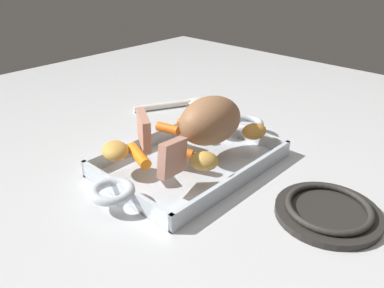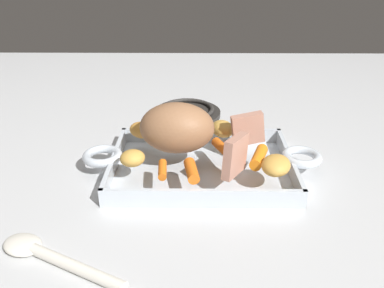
% 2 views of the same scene
% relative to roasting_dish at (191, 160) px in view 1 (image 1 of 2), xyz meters
% --- Properties ---
extents(ground_plane, '(1.81, 1.81, 0.00)m').
position_rel_roasting_dish_xyz_m(ground_plane, '(0.00, 0.00, -0.01)').
color(ground_plane, silver).
extents(roasting_dish, '(0.46, 0.24, 0.04)m').
position_rel_roasting_dish_xyz_m(roasting_dish, '(0.00, 0.00, 0.00)').
color(roasting_dish, silver).
rests_on(roasting_dish, ground_plane).
extents(pork_roast, '(0.15, 0.11, 0.09)m').
position_rel_roasting_dish_xyz_m(pork_roast, '(-0.05, 0.01, 0.07)').
color(pork_roast, '#996846').
rests_on(pork_roast, roasting_dish).
extents(roast_slice_outer, '(0.05, 0.07, 0.07)m').
position_rel_roasting_dish_xyz_m(roast_slice_outer, '(0.06, -0.07, 0.06)').
color(roast_slice_outer, tan).
rests_on(roast_slice_outer, roasting_dish).
extents(roast_slice_thin, '(0.07, 0.03, 0.07)m').
position_rel_roasting_dish_xyz_m(roast_slice_thin, '(0.09, 0.04, 0.06)').
color(roast_slice_thin, tan).
rests_on(roast_slice_thin, roasting_dish).
extents(baby_carrot_southeast, '(0.04, 0.08, 0.02)m').
position_rel_roasting_dish_xyz_m(baby_carrot_southeast, '(0.10, -0.04, 0.04)').
color(baby_carrot_southeast, orange).
rests_on(baby_carrot_southeast, roasting_dish).
extents(baby_carrot_southwest, '(0.03, 0.06, 0.02)m').
position_rel_roasting_dish_xyz_m(baby_carrot_southwest, '(-0.02, -0.08, 0.04)').
color(baby_carrot_southwest, orange).
rests_on(baby_carrot_southwest, roasting_dish).
extents(baby_carrot_short, '(0.02, 0.05, 0.02)m').
position_rel_roasting_dish_xyz_m(baby_carrot_short, '(-0.07, -0.08, 0.03)').
color(baby_carrot_short, orange).
rests_on(baby_carrot_short, roasting_dish).
extents(baby_carrot_northwest, '(0.04, 0.07, 0.02)m').
position_rel_roasting_dish_xyz_m(baby_carrot_northwest, '(0.04, -0.00, 0.04)').
color(baby_carrot_northwest, orange).
rests_on(baby_carrot_northwest, roasting_dish).
extents(potato_corner, '(0.06, 0.06, 0.03)m').
position_rel_roasting_dish_xyz_m(potato_corner, '(-0.12, -0.05, 0.04)').
color(potato_corner, gold).
rests_on(potato_corner, roasting_dish).
extents(potato_halved, '(0.06, 0.06, 0.03)m').
position_rel_roasting_dish_xyz_m(potato_halved, '(-0.12, 0.07, 0.04)').
color(potato_halved, gold).
rests_on(potato_halved, roasting_dish).
extents(potato_golden_large, '(0.06, 0.07, 0.03)m').
position_rel_roasting_dish_xyz_m(potato_golden_large, '(0.04, 0.07, 0.04)').
color(potato_golden_large, gold).
rests_on(potato_golden_large, roasting_dish).
extents(potato_whole, '(0.07, 0.07, 0.03)m').
position_rel_roasting_dish_xyz_m(potato_whole, '(0.13, -0.07, 0.04)').
color(potato_whole, gold).
rests_on(potato_whole, roasting_dish).
extents(stove_burner_rear, '(0.17, 0.17, 0.02)m').
position_rel_roasting_dish_xyz_m(stove_burner_rear, '(-0.03, 0.27, -0.00)').
color(stove_burner_rear, '#282623').
rests_on(stove_burner_rear, ground_plane).
extents(serving_spoon, '(0.20, 0.12, 0.02)m').
position_rel_roasting_dish_xyz_m(serving_spoon, '(-0.22, -0.25, -0.00)').
color(serving_spoon, white).
rests_on(serving_spoon, ground_plane).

